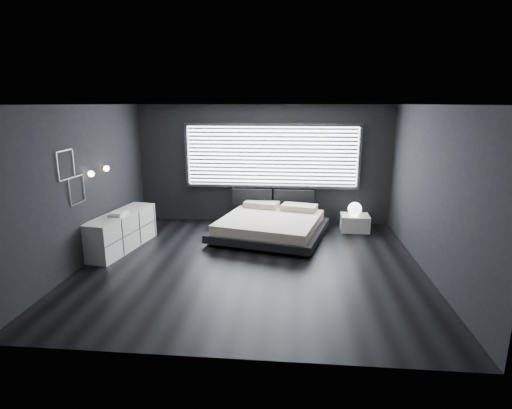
{
  "coord_description": "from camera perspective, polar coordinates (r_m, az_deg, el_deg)",
  "views": [
    {
      "loc": [
        0.69,
        -6.67,
        2.82
      ],
      "look_at": [
        0.0,
        0.85,
        0.9
      ],
      "focal_mm": 28.0,
      "sensor_mm": 36.0,
      "label": 1
    }
  ],
  "objects": [
    {
      "name": "wall_art_lower",
      "position": [
        7.49,
        -24.2,
        1.92
      ],
      "size": [
        0.01,
        0.48,
        0.48
      ],
      "color": "#47474C",
      "rests_on": "ground"
    },
    {
      "name": "nightstand",
      "position": [
        9.35,
        13.92,
        -2.55
      ],
      "size": [
        0.64,
        0.54,
        0.37
      ],
      "primitive_type": "cube",
      "rotation": [
        0.0,
        0.0,
        -0.02
      ],
      "color": "white",
      "rests_on": "ground"
    },
    {
      "name": "sconce_far",
      "position": [
        8.24,
        -20.61,
        4.84
      ],
      "size": [
        0.18,
        0.11,
        0.11
      ],
      "color": "silver",
      "rests_on": "ground"
    },
    {
      "name": "headboard",
      "position": [
        9.59,
        2.42,
        0.68
      ],
      "size": [
        1.96,
        0.16,
        0.52
      ],
      "color": "black",
      "rests_on": "ground"
    },
    {
      "name": "wall_art_upper",
      "position": [
        7.2,
        -25.53,
        5.14
      ],
      "size": [
        0.01,
        0.48,
        0.48
      ],
      "color": "#47474C",
      "rests_on": "ground"
    },
    {
      "name": "orb_lamp",
      "position": [
        9.22,
        13.93,
        -0.63
      ],
      "size": [
        0.31,
        0.31,
        0.31
      ],
      "primitive_type": "sphere",
      "color": "white",
      "rests_on": "nightstand"
    },
    {
      "name": "book_stack",
      "position": [
        8.1,
        -19.08,
        -1.26
      ],
      "size": [
        0.3,
        0.37,
        0.07
      ],
      "color": "silver",
      "rests_on": "dresser"
    },
    {
      "name": "bed",
      "position": [
        8.66,
        2.12,
        -2.9
      ],
      "size": [
        2.65,
        2.58,
        0.57
      ],
      "color": "black",
      "rests_on": "ground"
    },
    {
      "name": "room",
      "position": [
        6.85,
        -0.65,
        2.31
      ],
      "size": [
        6.04,
        6.0,
        2.8
      ],
      "color": "black",
      "rests_on": "ground"
    },
    {
      "name": "sconce_near",
      "position": [
        7.71,
        -22.51,
        4.07
      ],
      "size": [
        0.18,
        0.11,
        0.11
      ],
      "color": "silver",
      "rests_on": "ground"
    },
    {
      "name": "dresser",
      "position": [
        8.35,
        -18.63,
        -3.62
      ],
      "size": [
        0.81,
        1.88,
        0.73
      ],
      "color": "white",
      "rests_on": "ground"
    },
    {
      "name": "window",
      "position": [
        9.46,
        2.25,
        6.9
      ],
      "size": [
        4.14,
        0.09,
        1.52
      ],
      "color": "white",
      "rests_on": "ground"
    }
  ]
}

